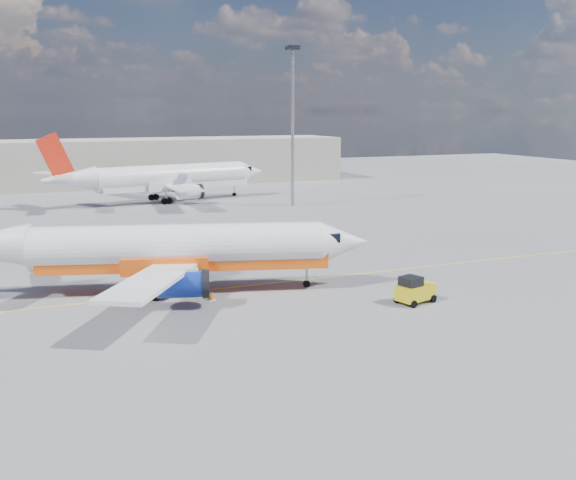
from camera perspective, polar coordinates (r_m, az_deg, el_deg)
name	(u,v)px	position (r m, az deg, el deg)	size (l,w,h in m)	color
ground	(271,295)	(45.81, -1.54, -4.92)	(240.00, 240.00, 0.00)	slate
taxi_line	(257,285)	(48.52, -2.80, -3.99)	(70.00, 0.15, 0.01)	yellow
terminal_main	(148,162)	(118.26, -12.33, 6.83)	(70.00, 14.00, 8.00)	beige
main_jet	(165,249)	(46.80, -10.90, -0.80)	(31.20, 23.79, 9.44)	white
second_jet	(166,178)	(94.09, -10.83, 5.42)	(33.90, 26.20, 10.23)	white
gse_tug	(415,290)	(44.59, 11.19, -4.38)	(3.00, 2.33, 1.92)	black
traffic_cone	(212,296)	(44.87, -6.80, -4.94)	(0.46, 0.46, 0.64)	white
floodlight_mast	(293,112)	(87.76, 0.41, 11.33)	(1.56, 1.56, 21.32)	#96969E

